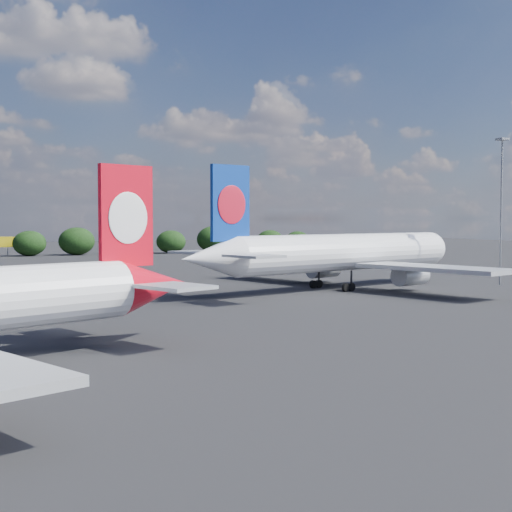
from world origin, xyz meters
name	(u,v)px	position (x,y,z in m)	size (l,w,h in m)	color
china_southern_airliner	(336,254)	(49.66, 58.84, 5.40)	(53.34, 51.16, 17.72)	white
floodlight_mast_near	(501,191)	(76.99, 54.05, 15.04)	(1.60, 1.60, 23.43)	gray
billboard_yellow	(7,242)	(12.00, 182.00, 3.87)	(5.00, 0.30, 5.50)	yellow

